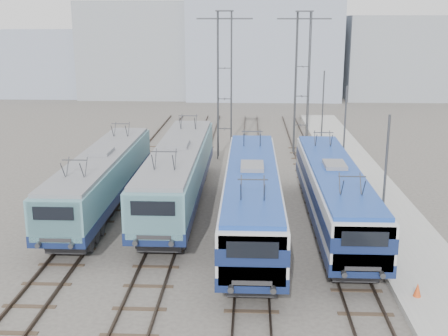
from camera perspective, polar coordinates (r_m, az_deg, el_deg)
ground at (r=26.70m, az=-2.11°, el=-10.12°), size 160.00×160.00×0.00m
platform at (r=34.95m, az=15.98°, el=-4.33°), size 4.00×70.00×0.30m
locomotive_far_left at (r=34.48m, az=-12.30°, el=-0.85°), size 2.74×17.30×3.26m
locomotive_center_left at (r=34.51m, az=-4.66°, el=-0.26°), size 2.96×18.74×3.53m
locomotive_center_right at (r=29.82m, az=2.85°, el=-2.66°), size 2.87×18.13×3.41m
locomotive_far_right at (r=31.35m, az=11.10°, el=-2.25°), size 2.73×17.28×3.25m
catenary_tower_west at (r=46.42m, az=0.06°, el=9.05°), size 4.50×1.20×12.00m
catenary_tower_east at (r=48.57m, az=7.96°, el=9.16°), size 4.50×1.20×12.00m
mast_front at (r=28.03m, az=15.99°, el=-1.84°), size 0.12×0.12×7.00m
mast_mid at (r=39.46m, az=12.12°, el=3.11°), size 0.12×0.12×7.00m
mast_rear at (r=51.15m, az=9.99°, el=5.81°), size 0.12×0.12×7.00m
safety_cone at (r=24.70m, az=19.06°, el=-11.61°), size 0.32×0.32×0.59m
building_west at (r=87.74m, az=-8.09°, el=11.80°), size 18.00×12.00×14.00m
building_center at (r=86.20m, az=4.03°, el=13.19°), size 22.00×14.00×18.00m
building_east at (r=89.04m, az=17.20°, el=10.70°), size 16.00×12.00×12.00m
building_far_west at (r=92.14m, az=-18.02°, el=10.12°), size 14.00×10.00×10.00m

